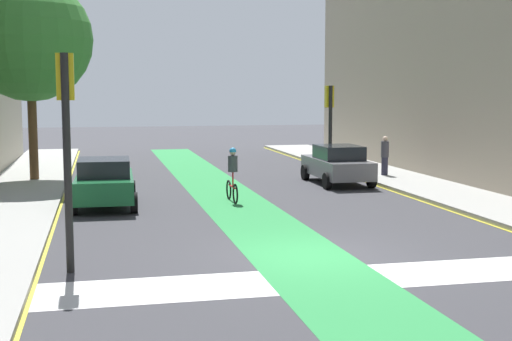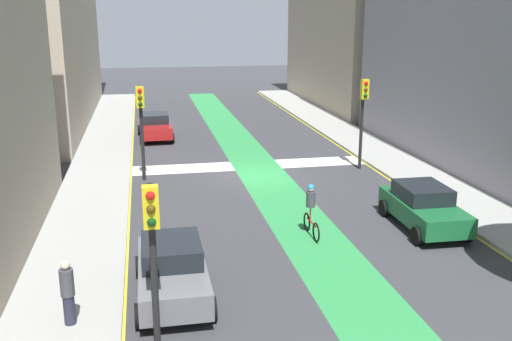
# 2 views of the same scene
# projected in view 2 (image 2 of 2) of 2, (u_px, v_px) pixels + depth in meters

# --- Properties ---
(ground_plane) EXTENTS (120.00, 120.00, 0.00)m
(ground_plane) POSITION_uv_depth(u_px,v_px,m) (257.00, 176.00, 27.81)
(ground_plane) COLOR #38383D
(bike_lane_paint) EXTENTS (2.40, 60.00, 0.01)m
(bike_lane_paint) POSITION_uv_depth(u_px,v_px,m) (263.00, 175.00, 27.87)
(bike_lane_paint) COLOR #2D8C47
(bike_lane_paint) RESTS_ON ground_plane
(crosswalk_band) EXTENTS (12.00, 1.80, 0.01)m
(crosswalk_band) POSITION_uv_depth(u_px,v_px,m) (250.00, 165.00, 29.71)
(crosswalk_band) COLOR silver
(crosswalk_band) RESTS_ON ground_plane
(sidewalk_left) EXTENTS (3.00, 60.00, 0.15)m
(sidewalk_left) POSITION_uv_depth(u_px,v_px,m) (402.00, 167.00, 29.18)
(sidewalk_left) COLOR #9E9E99
(sidewalk_left) RESTS_ON ground_plane
(curb_stripe_left) EXTENTS (0.16, 60.00, 0.01)m
(curb_stripe_left) POSITION_uv_depth(u_px,v_px,m) (374.00, 169.00, 28.92)
(curb_stripe_left) COLOR yellow
(curb_stripe_left) RESTS_ON ground_plane
(sidewalk_right) EXTENTS (3.00, 60.00, 0.15)m
(sidewalk_right) POSITION_uv_depth(u_px,v_px,m) (96.00, 183.00, 26.40)
(sidewalk_right) COLOR #9E9E99
(sidewalk_right) RESTS_ON ground_plane
(curb_stripe_right) EXTENTS (0.16, 60.00, 0.01)m
(curb_stripe_right) POSITION_uv_depth(u_px,v_px,m) (130.00, 182.00, 26.70)
(curb_stripe_right) COLOR yellow
(curb_stripe_right) RESTS_ON ground_plane
(traffic_signal_near_right) EXTENTS (0.35, 0.52, 4.40)m
(traffic_signal_near_right) POSITION_uv_depth(u_px,v_px,m) (141.00, 115.00, 26.17)
(traffic_signal_near_right) COLOR black
(traffic_signal_near_right) RESTS_ON ground_plane
(traffic_signal_near_left) EXTENTS (0.35, 0.52, 4.49)m
(traffic_signal_near_left) POSITION_uv_depth(u_px,v_px,m) (363.00, 107.00, 28.17)
(traffic_signal_near_left) COLOR black
(traffic_signal_near_left) RESTS_ON ground_plane
(traffic_signal_far_right) EXTENTS (0.35, 0.52, 3.97)m
(traffic_signal_far_right) POSITION_uv_depth(u_px,v_px,m) (152.00, 236.00, 12.74)
(traffic_signal_far_right) COLOR black
(traffic_signal_far_right) RESTS_ON ground_plane
(car_grey_right_far) EXTENTS (2.03, 4.21, 1.57)m
(car_grey_right_far) POSITION_uv_depth(u_px,v_px,m) (172.00, 269.00, 15.74)
(car_grey_right_far) COLOR slate
(car_grey_right_far) RESTS_ON ground_plane
(car_red_right_near) EXTENTS (2.18, 4.28, 1.57)m
(car_red_right_near) POSITION_uv_depth(u_px,v_px,m) (155.00, 126.00, 35.81)
(car_red_right_near) COLOR #A51919
(car_red_right_near) RESTS_ON ground_plane
(car_green_left_far) EXTENTS (2.11, 4.25, 1.57)m
(car_green_left_far) POSITION_uv_depth(u_px,v_px,m) (423.00, 207.00, 20.87)
(car_green_left_far) COLOR #196033
(car_green_left_far) RESTS_ON ground_plane
(cyclist_in_lane) EXTENTS (0.32, 1.73, 1.86)m
(cyclist_in_lane) POSITION_uv_depth(u_px,v_px,m) (311.00, 209.00, 20.07)
(cyclist_in_lane) COLOR black
(cyclist_in_lane) RESTS_ON ground_plane
(pedestrian_sidewalk_right_a) EXTENTS (0.34, 0.34, 1.67)m
(pedestrian_sidewalk_right_a) POSITION_uv_depth(u_px,v_px,m) (68.00, 292.00, 14.02)
(pedestrian_sidewalk_right_a) COLOR #262638
(pedestrian_sidewalk_right_a) RESTS_ON sidewalk_right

